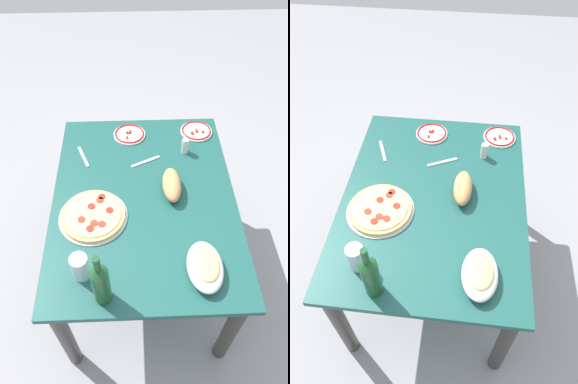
{
  "view_description": "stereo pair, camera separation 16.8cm",
  "coord_description": "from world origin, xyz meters",
  "views": [
    {
      "loc": [
        -1.1,
        0.04,
        2.02
      ],
      "look_at": [
        0.0,
        0.0,
        0.74
      ],
      "focal_mm": 32.21,
      "sensor_mm": 36.0,
      "label": 1
    },
    {
      "loc": [
        -1.09,
        -0.13,
        2.02
      ],
      "look_at": [
        0.0,
        0.0,
        0.74
      ],
      "focal_mm": 32.21,
      "sensor_mm": 36.0,
      "label": 2
    }
  ],
  "objects": [
    {
      "name": "spice_shaker",
      "position": [
        0.31,
        -0.24,
        0.75
      ],
      "size": [
        0.04,
        0.04,
        0.09
      ],
      "color": "silver",
      "rests_on": "dining_table"
    },
    {
      "name": "fork_left",
      "position": [
        0.29,
        0.32,
        0.71
      ],
      "size": [
        0.16,
        0.08,
        0.0
      ],
      "primitive_type": "cube",
      "rotation": [
        0.0,
        0.0,
        3.52
      ],
      "color": "#B7B7BC",
      "rests_on": "dining_table"
    },
    {
      "name": "wine_bottle",
      "position": [
        -0.52,
        0.18,
        0.83
      ],
      "size": [
        0.07,
        0.07,
        0.3
      ],
      "color": "#194723",
      "rests_on": "dining_table"
    },
    {
      "name": "side_plate_near",
      "position": [
        0.48,
        -0.33,
        0.72
      ],
      "size": [
        0.18,
        0.18,
        0.02
      ],
      "color": "white",
      "rests_on": "dining_table"
    },
    {
      "name": "bread_loaf",
      "position": [
        0.03,
        -0.14,
        0.75
      ],
      "size": [
        0.22,
        0.09,
        0.08
      ],
      "primitive_type": "ellipsoid",
      "color": "tan",
      "rests_on": "dining_table"
    },
    {
      "name": "baked_pasta_dish",
      "position": [
        -0.42,
        -0.24,
        0.75
      ],
      "size": [
        0.24,
        0.15,
        0.08
      ],
      "color": "white",
      "rests_on": "dining_table"
    },
    {
      "name": "water_glass",
      "position": [
        -0.42,
        0.27,
        0.77
      ],
      "size": [
        0.07,
        0.07,
        0.13
      ],
      "primitive_type": "cylinder",
      "color": "silver",
      "rests_on": "dining_table"
    },
    {
      "name": "pepperoni_pizza",
      "position": [
        -0.12,
        0.24,
        0.72
      ],
      "size": [
        0.33,
        0.33,
        0.03
      ],
      "color": "#B7B7BC",
      "rests_on": "dining_table"
    },
    {
      "name": "dining_table",
      "position": [
        0.0,
        0.0,
        0.59
      ],
      "size": [
        1.21,
        0.9,
        0.71
      ],
      "color": "#194C47",
      "rests_on": "ground"
    },
    {
      "name": "fork_right",
      "position": [
        0.24,
        -0.02,
        0.71
      ],
      "size": [
        0.09,
        0.16,
        0.0
      ],
      "primitive_type": "cube",
      "rotation": [
        0.0,
        0.0,
        2.02
      ],
      "color": "#B7B7BC",
      "rests_on": "dining_table"
    },
    {
      "name": "side_plate_far",
      "position": [
        0.47,
        0.07,
        0.72
      ],
      "size": [
        0.18,
        0.18,
        0.02
      ],
      "color": "white",
      "rests_on": "dining_table"
    },
    {
      "name": "ground_plane",
      "position": [
        0.0,
        0.0,
        0.0
      ],
      "size": [
        8.0,
        8.0,
        0.0
      ],
      "primitive_type": "plane",
      "color": "gray",
      "rests_on": "ground"
    }
  ]
}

